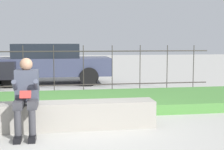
# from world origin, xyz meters

# --- Properties ---
(ground_plane) EXTENTS (60.00, 60.00, 0.00)m
(ground_plane) POSITION_xyz_m (0.00, 0.00, 0.00)
(ground_plane) COLOR #B2AFA8
(stone_bench) EXTENTS (2.91, 0.47, 0.49)m
(stone_bench) POSITION_xyz_m (0.01, 0.00, 0.22)
(stone_bench) COLOR gray
(stone_bench) RESTS_ON ground_plane
(person_seated_reader) EXTENTS (0.42, 0.73, 1.29)m
(person_seated_reader) POSITION_xyz_m (-0.78, -0.27, 0.71)
(person_seated_reader) COLOR black
(person_seated_reader) RESTS_ON ground_plane
(grass_berm) EXTENTS (10.53, 2.37, 0.22)m
(grass_berm) POSITION_xyz_m (0.00, 1.89, 0.11)
(grass_berm) COLOR #4C893D
(grass_berm) RESTS_ON ground_plane
(iron_fence) EXTENTS (8.53, 0.03, 1.45)m
(iron_fence) POSITION_xyz_m (0.00, 3.59, 0.77)
(iron_fence) COLOR #332D28
(iron_fence) RESTS_ON ground_plane
(car_parked_center) EXTENTS (4.29, 1.91, 1.48)m
(car_parked_center) POSITION_xyz_m (-0.61, 6.15, 0.78)
(car_parked_center) COLOR #383D56
(car_parked_center) RESTS_ON ground_plane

